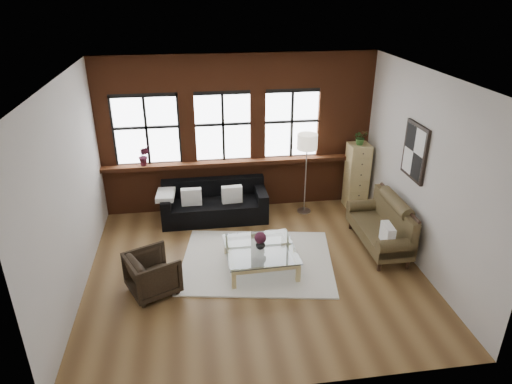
{
  "coord_description": "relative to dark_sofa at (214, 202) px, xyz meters",
  "views": [
    {
      "loc": [
        -0.91,
        -6.37,
        4.42
      ],
      "look_at": [
        0.1,
        0.6,
        1.15
      ],
      "focal_mm": 32.0,
      "sensor_mm": 36.0,
      "label": 1
    }
  ],
  "objects": [
    {
      "name": "brick_backwall",
      "position": [
        0.56,
        0.54,
        1.22
      ],
      "size": [
        5.5,
        0.12,
        3.2
      ],
      "primitive_type": null,
      "color": "#5E2B16",
      "rests_on": "floor"
    },
    {
      "name": "armchair",
      "position": [
        -1.09,
        -2.27,
        -0.05
      ],
      "size": [
        0.95,
        0.94,
        0.66
      ],
      "primitive_type": "imported",
      "rotation": [
        0.0,
        0.0,
        2.0
      ],
      "color": "black",
      "rests_on": "floor"
    },
    {
      "name": "vintage_settee",
      "position": [
        2.86,
        -1.52,
        0.07
      ],
      "size": [
        0.75,
        1.69,
        0.9
      ],
      "primitive_type": null,
      "color": "#463A20",
      "rests_on": "floor"
    },
    {
      "name": "sill_plant",
      "position": [
        -1.33,
        0.42,
        0.9
      ],
      "size": [
        0.25,
        0.22,
        0.39
      ],
      "primitive_type": "imported",
      "rotation": [
        0.0,
        0.0,
        -0.25
      ],
      "color": "#461829",
      "rests_on": "sill_ledge"
    },
    {
      "name": "vase",
      "position": [
        0.65,
        -1.87,
        0.08
      ],
      "size": [
        0.21,
        0.21,
        0.17
      ],
      "primitive_type": "imported",
      "rotation": [
        0.0,
        0.0,
        0.41
      ],
      "color": "#B2B2B2",
      "rests_on": "coffee_table"
    },
    {
      "name": "dark_sofa",
      "position": [
        0.0,
        0.0,
        0.0
      ],
      "size": [
        2.09,
        0.85,
        0.76
      ],
      "primitive_type": null,
      "color": "black",
      "rests_on": "floor"
    },
    {
      "name": "potted_plant_top",
      "position": [
        3.01,
        0.16,
        1.17
      ],
      "size": [
        0.28,
        0.24,
        0.31
      ],
      "primitive_type": "imported",
      "rotation": [
        0.0,
        0.0,
        0.01
      ],
      "color": "#2D5923",
      "rests_on": "drawer_chest"
    },
    {
      "name": "wall_front",
      "position": [
        0.56,
        -4.4,
        1.22
      ],
      "size": [
        5.5,
        0.0,
        5.5
      ],
      "primitive_type": "plane",
      "rotation": [
        -1.57,
        0.0,
        0.0
      ],
      "color": "beige",
      "rests_on": "ground"
    },
    {
      "name": "wall_back",
      "position": [
        0.56,
        0.6,
        1.22
      ],
      "size": [
        5.5,
        0.0,
        5.5
      ],
      "primitive_type": "plane",
      "rotation": [
        1.57,
        0.0,
        0.0
      ],
      "color": "beige",
      "rests_on": "ground"
    },
    {
      "name": "drawer_chest",
      "position": [
        3.01,
        0.16,
        0.32
      ],
      "size": [
        0.43,
        0.43,
        1.39
      ],
      "primitive_type": "cube",
      "color": "tan",
      "rests_on": "floor"
    },
    {
      "name": "window_left",
      "position": [
        -1.24,
        0.55,
        1.37
      ],
      "size": [
        1.38,
        0.1,
        1.5
      ],
      "primitive_type": null,
      "color": "black",
      "rests_on": "brick_backwall"
    },
    {
      "name": "window_mid",
      "position": [
        0.26,
        0.55,
        1.37
      ],
      "size": [
        1.38,
        0.1,
        1.5
      ],
      "primitive_type": null,
      "color": "black",
      "rests_on": "brick_backwall"
    },
    {
      "name": "floor_lamp",
      "position": [
        1.88,
        0.04,
        0.54
      ],
      "size": [
        0.4,
        0.4,
        1.84
      ],
      "primitive_type": null,
      "color": "#A5A5A8",
      "rests_on": "floor"
    },
    {
      "name": "wall_poster",
      "position": [
        3.28,
        -1.6,
        1.47
      ],
      "size": [
        0.05,
        0.74,
        0.94
      ],
      "primitive_type": null,
      "color": "black",
      "rests_on": "wall_right"
    },
    {
      "name": "wall_right",
      "position": [
        3.31,
        -1.9,
        1.22
      ],
      "size": [
        0.0,
        5.0,
        5.0
      ],
      "primitive_type": "plane",
      "rotation": [
        1.57,
        0.0,
        -1.57
      ],
      "color": "beige",
      "rests_on": "ground"
    },
    {
      "name": "wall_left",
      "position": [
        -2.19,
        -1.9,
        1.22
      ],
      "size": [
        0.0,
        5.0,
        5.0
      ],
      "primitive_type": "plane",
      "rotation": [
        1.57,
        0.0,
        1.57
      ],
      "color": "beige",
      "rests_on": "ground"
    },
    {
      "name": "sill_ledge",
      "position": [
        0.56,
        0.45,
        0.66
      ],
      "size": [
        5.5,
        0.3,
        0.08
      ],
      "primitive_type": "cube",
      "color": "#5E2B16",
      "rests_on": "brick_backwall"
    },
    {
      "name": "pillow_a",
      "position": [
        -0.45,
        -0.1,
        0.19
      ],
      "size": [
        0.4,
        0.14,
        0.34
      ],
      "primitive_type": "cube",
      "rotation": [
        0.0,
        0.0,
        -0.01
      ],
      "color": "white",
      "rests_on": "dark_sofa"
    },
    {
      "name": "coffee_table",
      "position": [
        0.65,
        -1.87,
        -0.19
      ],
      "size": [
        1.19,
        1.19,
        0.39
      ],
      "primitive_type": null,
      "rotation": [
        0.0,
        0.0,
        0.03
      ],
      "color": "tan",
      "rests_on": "shag_rug"
    },
    {
      "name": "pillow_b",
      "position": [
        0.35,
        -0.1,
        0.19
      ],
      "size": [
        0.41,
        0.17,
        0.34
      ],
      "primitive_type": "cube",
      "rotation": [
        0.0,
        0.0,
        0.08
      ],
      "color": "white",
      "rests_on": "dark_sofa"
    },
    {
      "name": "floor",
      "position": [
        0.56,
        -1.9,
        -0.38
      ],
      "size": [
        5.5,
        5.5,
        0.0
      ],
      "primitive_type": "plane",
      "color": "brown",
      "rests_on": "ground"
    },
    {
      "name": "window_right",
      "position": [
        1.66,
        0.55,
        1.37
      ],
      "size": [
        1.38,
        0.1,
        1.5
      ],
      "primitive_type": null,
      "color": "black",
      "rests_on": "brick_backwall"
    },
    {
      "name": "shag_rug",
      "position": [
        0.62,
        -1.69,
        -0.37
      ],
      "size": [
        2.87,
        2.42,
        0.03
      ],
      "primitive_type": "cube",
      "rotation": [
        0.0,
        0.0,
        -0.17
      ],
      "color": "silver",
      "rests_on": "floor"
    },
    {
      "name": "flowers",
      "position": [
        0.65,
        -1.87,
        0.2
      ],
      "size": [
        0.2,
        0.2,
        0.2
      ],
      "primitive_type": "sphere",
      "color": "#461829",
      "rests_on": "vase"
    },
    {
      "name": "pillow_settee",
      "position": [
        2.78,
        -2.03,
        0.19
      ],
      "size": [
        0.16,
        0.39,
        0.34
      ],
      "primitive_type": "cube",
      "rotation": [
        0.0,
        0.0,
        -0.06
      ],
      "color": "white",
      "rests_on": "vintage_settee"
    },
    {
      "name": "ceiling",
      "position": [
        0.56,
        -1.9,
        2.82
      ],
      "size": [
        5.5,
        5.5,
        0.0
      ],
      "primitive_type": "plane",
      "rotation": [
        3.14,
        0.0,
        0.0
      ],
      "color": "white",
      "rests_on": "ground"
    }
  ]
}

